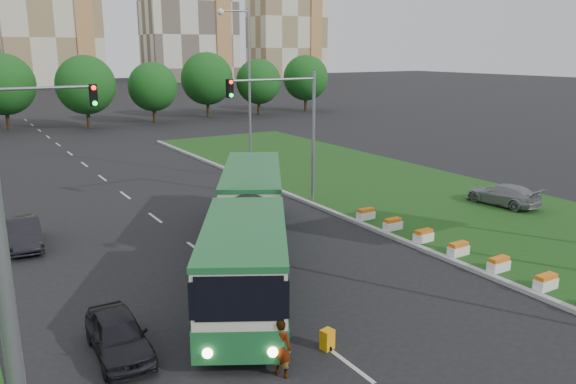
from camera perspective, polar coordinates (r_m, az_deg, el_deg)
ground at (r=23.65m, az=3.21°, el=-8.72°), size 360.00×360.00×0.00m
grass_median at (r=37.44m, az=12.66°, el=-0.27°), size 14.00×60.00×0.15m
median_kerb at (r=33.09m, az=3.96°, el=-1.82°), size 0.30×60.00×0.18m
lane_markings at (r=40.10m, az=-16.98°, el=0.30°), size 0.20×100.00×0.01m
flower_planters at (r=26.75m, az=16.93°, el=-5.54°), size 1.10×13.70×0.60m
traffic_mast_median at (r=33.00m, az=0.27°, el=7.49°), size 5.76×0.32×8.00m
traffic_mast_left at (r=27.21m, az=-26.83°, el=4.53°), size 5.76×0.32×8.00m
street_lamps at (r=29.60m, az=-12.75°, el=7.64°), size 36.00×60.00×12.00m
tree_line at (r=76.39m, az=-14.59°, el=10.21°), size 120.00×8.00×9.00m
apartment_tower_east at (r=181.48m, az=-10.13°, el=18.50°), size 27.00×15.00×47.00m
midrise_east at (r=196.97m, az=-0.13°, el=17.33°), size 24.00×14.00×40.00m
articulated_bus at (r=24.55m, az=-4.90°, el=-3.35°), size 2.82×18.08×2.98m
car_left_near at (r=18.63m, az=-16.83°, el=-13.73°), size 1.71×3.95×1.33m
car_left_far at (r=29.79m, az=-25.24°, el=-3.80°), size 1.74×4.31×1.39m
car_median at (r=36.11m, az=21.01°, el=-0.23°), size 2.27×4.62×1.29m
pedestrian at (r=16.75m, az=-0.66°, el=-15.49°), size 0.66×0.78×1.81m
shopping_trolley at (r=18.37m, az=4.01°, el=-14.72°), size 0.39×0.41×0.66m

